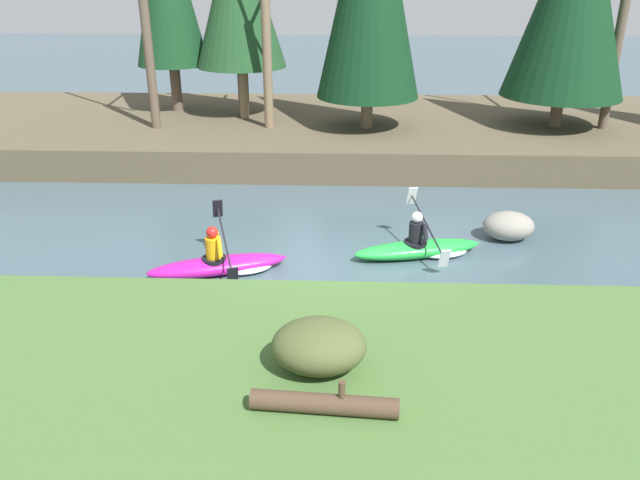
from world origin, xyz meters
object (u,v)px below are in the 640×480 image
object	(u,v)px
kayaker_lead	(423,247)
boulder_midstream	(508,226)
kayaker_middle	(223,264)
driftwood_log	(324,404)

from	to	relation	value
kayaker_lead	boulder_midstream	xyz separation A→B (m)	(1.98, 0.96, 0.12)
kayaker_middle	boulder_midstream	world-z (taller)	kayaker_middle
kayaker_middle	driftwood_log	xyz separation A→B (m)	(2.15, -5.13, 0.75)
kayaker_lead	kayaker_middle	xyz separation A→B (m)	(-4.01, -0.92, 0.00)
boulder_midstream	driftwood_log	bearing A→B (deg)	-118.72
kayaker_lead	boulder_midstream	distance (m)	2.20
kayaker_lead	boulder_midstream	bearing A→B (deg)	11.17
boulder_midstream	driftwood_log	distance (m)	8.01
kayaker_lead	kayaker_middle	world-z (taller)	same
kayaker_lead	boulder_midstream	world-z (taller)	kayaker_lead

